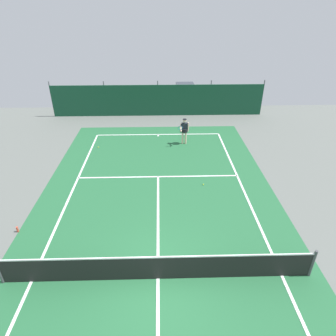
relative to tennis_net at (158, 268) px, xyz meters
The scene contains 9 objects.
ground_plane 0.51m from the tennis_net, ahead, with size 36.00×36.00×0.00m, color slate.
court_surface 0.51m from the tennis_net, ahead, with size 11.02×26.60×0.01m.
tennis_net is the anchor object (origin of this frame).
back_fence 16.23m from the tennis_net, 90.00° to the left, with size 16.30×0.98×2.70m.
tennis_player 10.56m from the tennis_net, 81.06° to the left, with size 0.71×0.75×1.64m.
tennis_ball_near_player 10.65m from the tennis_net, 110.40° to the left, with size 0.07×0.07×0.07m, color #CCDB33.
tennis_ball_midcourt 6.02m from the tennis_net, 68.12° to the left, with size 0.07×0.07×0.07m, color #CCDB33.
parked_car 18.89m from the tennis_net, 82.84° to the left, with size 2.10×4.24×1.68m.
water_bottle 6.04m from the tennis_net, 156.43° to the left, with size 0.08×0.08×0.24m, color #D84C38.
Camera 1 is at (0.14, -6.59, 7.95)m, focal length 31.50 mm.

